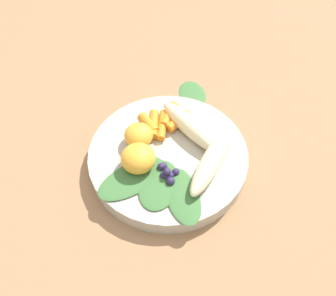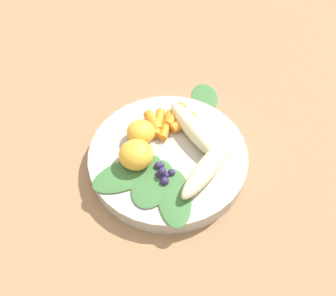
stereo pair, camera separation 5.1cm
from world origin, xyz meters
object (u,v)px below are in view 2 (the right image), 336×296
kale_leaf_stray (204,97)px  orange_segment_near (136,155)px  bowl (168,157)px  banana_peeled_left (194,129)px  banana_peeled_right (209,166)px

kale_leaf_stray → orange_segment_near: bearing=142.9°
bowl → banana_peeled_left: banana_peeled_left is taller
bowl → banana_peeled_right: (0.07, -0.03, 0.03)m
banana_peeled_right → orange_segment_near: orange_segment_near is taller
orange_segment_near → kale_leaf_stray: orange_segment_near is taller
banana_peeled_left → orange_segment_near: bearing=90.3°
bowl → banana_peeled_right: bearing=-22.7°
banana_peeled_left → orange_segment_near: size_ratio=2.61×
bowl → orange_segment_near: size_ratio=4.87×
orange_segment_near → banana_peeled_left: bearing=41.0°
kale_leaf_stray → banana_peeled_right: bearing=174.3°
orange_segment_near → kale_leaf_stray: (0.09, 0.20, -0.05)m
bowl → orange_segment_near: bearing=-146.8°
bowl → banana_peeled_left: 0.07m
bowl → orange_segment_near: (-0.05, -0.03, 0.04)m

